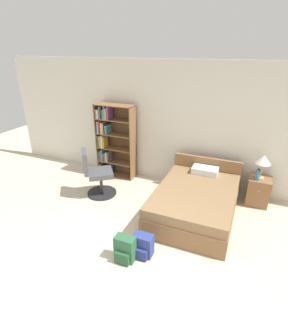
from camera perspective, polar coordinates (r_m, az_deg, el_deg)
ground_plane at (r=3.65m, az=-6.09°, el=-25.43°), size 14.00×14.00×0.00m
wall_back at (r=5.57m, az=9.65°, el=8.88°), size 9.00×0.06×2.60m
bookshelf at (r=6.08m, az=-7.14°, el=5.95°), size 0.89×0.33×1.68m
bed at (r=4.88m, az=11.26°, el=-6.90°), size 1.36×1.96×0.77m
office_chair at (r=5.39m, az=-10.28°, el=-1.63°), size 0.72×0.70×0.99m
nightstand at (r=5.53m, az=23.58°, el=-4.61°), size 0.40×0.42×0.55m
table_lamp at (r=5.27m, az=24.58°, el=1.57°), size 0.28×0.28×0.47m
water_bottle at (r=5.27m, az=23.53°, el=-1.36°), size 0.07×0.07×0.23m
backpack_blue at (r=3.98m, az=-0.26°, el=-16.58°), size 0.29×0.24×0.34m
backpack_green at (r=3.90m, az=-4.21°, el=-17.28°), size 0.29×0.22×0.39m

